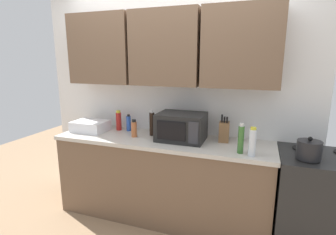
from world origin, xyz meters
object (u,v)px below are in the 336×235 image
object	(u,v)px
bottle_soy_dark	(152,124)
bottle_green_oil	(241,139)
kettle	(309,150)
bottle_blue_cleaner	(129,123)
bottle_red_sauce	(119,121)
dish_rack	(91,126)
bottle_spice_jar	(134,129)
microwave	(181,127)
bottle_clear_tall	(252,142)
knife_block	(224,132)
stove_range	(320,204)

from	to	relation	value
bottle_soy_dark	bottle_green_oil	xyz separation A→B (m)	(0.96, -0.26, 0.00)
kettle	bottle_blue_cleaner	world-z (taller)	kettle
bottle_red_sauce	bottle_green_oil	xyz separation A→B (m)	(1.41, -0.33, 0.02)
bottle_red_sauce	bottle_green_oil	distance (m)	1.45
kettle	bottle_blue_cleaner	size ratio (longest dim) A/B	1.00
bottle_blue_cleaner	dish_rack	bearing A→B (deg)	-158.12
bottle_red_sauce	bottle_blue_cleaner	distance (m)	0.12
bottle_red_sauce	bottle_spice_jar	distance (m)	0.35
microwave	bottle_soy_dark	size ratio (longest dim) A/B	1.72
bottle_spice_jar	bottle_clear_tall	size ratio (longest dim) A/B	0.74
knife_block	bottle_soy_dark	distance (m)	0.77
dish_rack	bottle_clear_tall	xyz separation A→B (m)	(1.80, -0.22, 0.06)
bottle_red_sauce	bottle_soy_dark	xyz separation A→B (m)	(0.46, -0.07, 0.02)
microwave	dish_rack	distance (m)	1.09
bottle_spice_jar	microwave	bearing A→B (deg)	6.79
bottle_soy_dark	bottle_clear_tall	distance (m)	1.10
bottle_green_oil	bottle_clear_tall	xyz separation A→B (m)	(0.10, -0.04, -0.01)
knife_block	bottle_soy_dark	xyz separation A→B (m)	(-0.77, -0.04, 0.03)
knife_block	bottle_blue_cleaner	xyz separation A→B (m)	(-1.11, 0.05, -0.01)
stove_range	bottle_spice_jar	distance (m)	1.91
microwave	bottle_green_oil	size ratio (longest dim) A/B	1.76
dish_rack	bottle_soy_dark	xyz separation A→B (m)	(0.74, 0.08, 0.07)
bottle_spice_jar	bottle_clear_tall	bearing A→B (deg)	-8.42
bottle_spice_jar	bottle_red_sauce	bearing A→B (deg)	147.23
bottle_spice_jar	bottle_blue_cleaner	distance (m)	0.27
dish_rack	bottle_red_sauce	xyz separation A→B (m)	(0.29, 0.15, 0.05)
kettle	dish_rack	size ratio (longest dim) A/B	0.51
stove_range	bottle_green_oil	distance (m)	0.93
bottle_clear_tall	bottle_green_oil	bearing A→B (deg)	156.77
dish_rack	bottle_red_sauce	size ratio (longest dim) A/B	1.62
stove_range	bottle_spice_jar	xyz separation A→B (m)	(-1.83, -0.02, 0.54)
bottle_red_sauce	bottle_blue_cleaner	xyz separation A→B (m)	(0.12, 0.01, -0.02)
dish_rack	bottle_soy_dark	world-z (taller)	bottle_soy_dark
bottle_blue_cleaner	bottle_clear_tall	xyz separation A→B (m)	(1.39, -0.38, 0.03)
stove_range	microwave	world-z (taller)	microwave
kettle	bottle_clear_tall	xyz separation A→B (m)	(-0.44, -0.06, 0.04)
stove_range	bottle_blue_cleaner	distance (m)	2.08
dish_rack	bottle_soy_dark	size ratio (longest dim) A/B	1.36
microwave	dish_rack	world-z (taller)	microwave
stove_range	bottle_green_oil	world-z (taller)	bottle_green_oil
microwave	bottle_spice_jar	world-z (taller)	microwave
knife_block	bottle_blue_cleaner	bearing A→B (deg)	177.62
kettle	bottle_green_oil	bearing A→B (deg)	-178.06
bottle_red_sauce	bottle_spice_jar	bearing A→B (deg)	-32.77
kettle	bottle_soy_dark	xyz separation A→B (m)	(-1.50, 0.24, 0.04)
bottle_blue_cleaner	bottle_red_sauce	bearing A→B (deg)	-173.13
knife_block	bottle_clear_tall	distance (m)	0.44
stove_range	knife_block	size ratio (longest dim) A/B	3.28
stove_range	bottle_clear_tall	xyz separation A→B (m)	(-0.61, -0.20, 0.57)
dish_rack	bottle_green_oil	size ratio (longest dim) A/B	1.39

